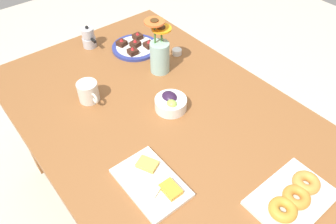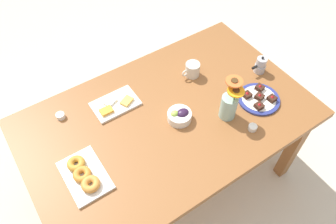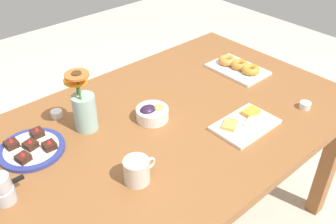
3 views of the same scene
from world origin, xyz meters
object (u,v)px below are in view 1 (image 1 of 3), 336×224
object	(u,v)px
moka_pot	(89,38)
flower_vase	(160,54)
dining_table	(168,133)
dessert_plate	(135,47)
coffee_mug	(88,92)
jam_cup_berry	(177,52)
grape_bowl	(171,103)
croissant_platter	(294,197)
cheese_platter	(152,182)

from	to	relation	value
moka_pot	flower_vase	bearing A→B (deg)	21.80
dining_table	dessert_plate	bearing A→B (deg)	159.26
coffee_mug	dessert_plate	size ratio (longest dim) A/B	0.51
jam_cup_berry	dining_table	bearing A→B (deg)	-44.49
grape_bowl	jam_cup_berry	size ratio (longest dim) A/B	2.79
dining_table	moka_pot	world-z (taller)	moka_pot
grape_bowl	dessert_plate	bearing A→B (deg)	162.92
coffee_mug	jam_cup_berry	size ratio (longest dim) A/B	2.56
flower_vase	dessert_plate	bearing A→B (deg)	175.99
dessert_plate	croissant_platter	bearing A→B (deg)	-5.93
croissant_platter	jam_cup_berry	bearing A→B (deg)	164.47
coffee_mug	croissant_platter	bearing A→B (deg)	17.70
dining_table	flower_vase	size ratio (longest dim) A/B	6.08
croissant_platter	jam_cup_berry	distance (m)	0.91
dining_table	croissant_platter	size ratio (longest dim) A/B	5.71
grape_bowl	cheese_platter	xyz separation A→B (m)	(0.25, -0.29, -0.02)
dessert_plate	flower_vase	distance (m)	0.24
croissant_platter	dessert_plate	distance (m)	1.05
grape_bowl	flower_vase	world-z (taller)	flower_vase
jam_cup_berry	moka_pot	bearing A→B (deg)	-137.92
coffee_mug	moka_pot	xyz separation A→B (m)	(-0.37, 0.21, 0.00)
dessert_plate	moka_pot	world-z (taller)	moka_pot
croissant_platter	jam_cup_berry	size ratio (longest dim) A/B	5.83
moka_pot	dessert_plate	bearing A→B (deg)	46.05
croissant_platter	dessert_plate	size ratio (longest dim) A/B	1.16
coffee_mug	grape_bowl	world-z (taller)	coffee_mug
jam_cup_berry	flower_vase	world-z (taller)	flower_vase
dining_table	jam_cup_berry	bearing A→B (deg)	135.51
coffee_mug	flower_vase	size ratio (longest dim) A/B	0.47
dining_table	jam_cup_berry	xyz separation A→B (m)	(-0.33, 0.33, 0.10)
jam_cup_berry	dessert_plate	size ratio (longest dim) A/B	0.20
dining_table	croissant_platter	bearing A→B (deg)	8.59
dessert_plate	flower_vase	size ratio (longest dim) A/B	0.92
dining_table	dessert_plate	xyz separation A→B (m)	(-0.50, 0.19, 0.10)
cheese_platter	moka_pot	world-z (taller)	moka_pot
grape_bowl	moka_pot	xyz separation A→B (m)	(-0.63, -0.03, 0.02)
jam_cup_berry	moka_pot	size ratio (longest dim) A/B	0.40
cheese_platter	moka_pot	bearing A→B (deg)	163.85
dining_table	flower_vase	bearing A→B (deg)	147.83
dining_table	cheese_platter	distance (m)	0.33
dining_table	grape_bowl	distance (m)	0.13
grape_bowl	jam_cup_berry	world-z (taller)	grape_bowl
jam_cup_berry	flower_vase	size ratio (longest dim) A/B	0.18
dining_table	flower_vase	xyz separation A→B (m)	(-0.28, 0.18, 0.18)
dining_table	moka_pot	distance (m)	0.68
dining_table	dessert_plate	distance (m)	0.55
cheese_platter	flower_vase	world-z (taller)	flower_vase
moka_pot	grape_bowl	bearing A→B (deg)	2.86
dessert_plate	jam_cup_berry	bearing A→B (deg)	37.74
croissant_platter	dessert_plate	xyz separation A→B (m)	(-1.05, 0.11, -0.01)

